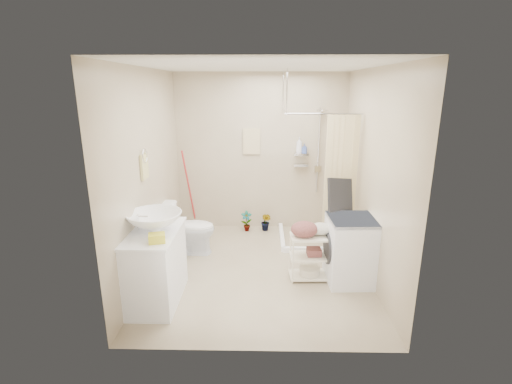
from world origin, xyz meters
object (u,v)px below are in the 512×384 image
Objects in this scene: vanity at (156,266)px; toilet at (189,228)px; laundry_rack at (310,253)px; washing_machine at (351,250)px.

toilet is at bearing 84.82° from vanity.
toilet is 1.08× the size of laundry_rack.
toilet is 1.84m from laundry_rack.
vanity is at bearing 174.91° from toilet.
vanity is 1.37× the size of laundry_rack.
toilet is 2.32m from washing_machine.
vanity reaches higher than washing_machine.
washing_machine is at bearing 12.33° from vanity.
washing_machine is (2.30, 0.49, -0.00)m from vanity.
washing_machine reaches higher than laundry_rack.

